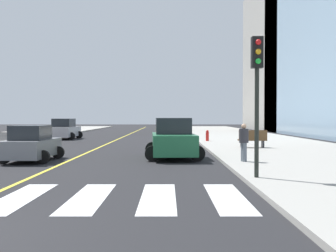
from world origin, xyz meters
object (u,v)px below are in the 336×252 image
(traffic_light_near_corner, at_px, (255,78))
(pedestrian_waiting_east, at_px, (242,141))
(car_silver_third, at_px, (63,130))
(car_yellow_fourth, at_px, (168,126))
(car_green_nearest, at_px, (171,139))
(park_bench, at_px, (251,139))
(fire_hydrant, at_px, (205,136))
(car_gray_second, at_px, (30,144))

(traffic_light_near_corner, relative_size, pedestrian_waiting_east, 2.73)
(car_silver_third, relative_size, pedestrian_waiting_east, 2.69)
(car_yellow_fourth, xyz_separation_m, traffic_light_near_corner, (2.62, -42.46, 2.52))
(car_green_nearest, height_order, traffic_light_near_corner, traffic_light_near_corner)
(car_green_nearest, height_order, pedestrian_waiting_east, car_green_nearest)
(car_silver_third, relative_size, park_bench, 2.47)
(fire_hydrant, bearing_deg, traffic_light_near_corner, -91.05)
(park_bench, distance_m, fire_hydrant, 7.55)
(car_green_nearest, bearing_deg, car_silver_third, -62.90)
(car_yellow_fourth, distance_m, traffic_light_near_corner, 42.62)
(car_green_nearest, bearing_deg, car_gray_second, 9.24)
(park_bench, bearing_deg, pedestrian_waiting_east, 166.03)
(traffic_light_near_corner, bearing_deg, car_yellow_fourth, -86.47)
(car_gray_second, bearing_deg, fire_hydrant, 55.76)
(car_silver_third, relative_size, fire_hydrant, 5.01)
(car_gray_second, xyz_separation_m, car_silver_third, (-3.38, 19.06, 0.12))
(traffic_light_near_corner, relative_size, park_bench, 2.51)
(car_gray_second, relative_size, pedestrian_waiting_east, 2.32)
(car_gray_second, distance_m, park_bench, 13.57)
(traffic_light_near_corner, bearing_deg, car_silver_third, -63.22)
(park_bench, bearing_deg, car_yellow_fourth, 10.36)
(car_yellow_fourth, distance_m, pedestrian_waiting_east, 37.92)
(car_green_nearest, distance_m, car_gray_second, 6.88)
(traffic_light_near_corner, bearing_deg, pedestrian_waiting_east, -95.74)
(car_silver_third, xyz_separation_m, pedestrian_waiting_east, (13.18, -20.50, 0.15))
(car_green_nearest, relative_size, car_gray_second, 1.22)
(traffic_light_near_corner, distance_m, park_bench, 13.22)
(park_bench, bearing_deg, car_gray_second, 119.53)
(car_silver_third, distance_m, traffic_light_near_corner, 28.30)
(car_gray_second, height_order, park_bench, car_gray_second)
(car_gray_second, distance_m, car_silver_third, 19.36)
(car_silver_third, distance_m, pedestrian_waiting_east, 24.37)
(car_green_nearest, height_order, fire_hydrant, car_green_nearest)
(car_green_nearest, relative_size, traffic_light_near_corner, 1.04)
(car_gray_second, height_order, fire_hydrant, car_gray_second)
(car_gray_second, height_order, car_yellow_fourth, car_yellow_fourth)
(traffic_light_near_corner, height_order, pedestrian_waiting_east, traffic_light_near_corner)
(car_green_nearest, height_order, car_gray_second, car_green_nearest)
(car_gray_second, height_order, traffic_light_near_corner, traffic_light_near_corner)
(car_green_nearest, bearing_deg, traffic_light_near_corner, 106.33)
(car_green_nearest, distance_m, fire_hydrant, 12.74)
(pedestrian_waiting_east, distance_m, fire_hydrant, 15.25)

